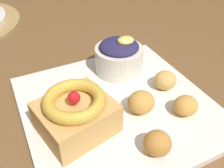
{
  "coord_description": "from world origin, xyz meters",
  "views": [
    {
      "loc": [
        -0.19,
        -0.45,
        1.03
      ],
      "look_at": [
        -0.05,
        -0.16,
        0.77
      ],
      "focal_mm": 39.84,
      "sensor_mm": 36.0,
      "label": 1
    }
  ],
  "objects": [
    {
      "name": "front_plate",
      "position": [
        -0.05,
        -0.18,
        0.74
      ],
      "size": [
        0.3,
        0.3,
        0.01
      ],
      "primitive_type": "cube",
      "color": "white",
      "rests_on": "dining_table"
    },
    {
      "name": "cake_slice",
      "position": [
        -0.13,
        -0.2,
        0.77
      ],
      "size": [
        0.12,
        0.11,
        0.07
      ],
      "rotation": [
        0.0,
        0.0,
        0.22
      ],
      "color": "tan",
      "rests_on": "front_plate"
    },
    {
      "name": "dining_table",
      "position": [
        0.0,
        0.0,
        0.65
      ],
      "size": [
        1.46,
        1.09,
        0.73
      ],
      "color": "brown",
      "rests_on": "ground_plane"
    },
    {
      "name": "fritter_back",
      "position": [
        -0.04,
        -0.29,
        0.76
      ],
      "size": [
        0.04,
        0.04,
        0.04
      ],
      "primitive_type": "ellipsoid",
      "color": "#BC7F38",
      "rests_on": "front_plate"
    },
    {
      "name": "berry_ramekin",
      "position": [
        0.0,
        -0.09,
        0.77
      ],
      "size": [
        0.09,
        0.09,
        0.07
      ],
      "color": "silver",
      "rests_on": "front_plate"
    },
    {
      "name": "fritter_extra",
      "position": [
        0.05,
        -0.18,
        0.76
      ],
      "size": [
        0.04,
        0.04,
        0.03
      ],
      "primitive_type": "ellipsoid",
      "color": "tan",
      "rests_on": "front_plate"
    },
    {
      "name": "fritter_middle",
      "position": [
        -0.02,
        -0.21,
        0.76
      ],
      "size": [
        0.04,
        0.04,
        0.04
      ],
      "primitive_type": "ellipsoid",
      "color": "gold",
      "rests_on": "front_plate"
    },
    {
      "name": "fritter_front",
      "position": [
        0.04,
        -0.25,
        0.76
      ],
      "size": [
        0.04,
        0.04,
        0.03
      ],
      "primitive_type": "ellipsoid",
      "color": "gold",
      "rests_on": "front_plate"
    }
  ]
}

